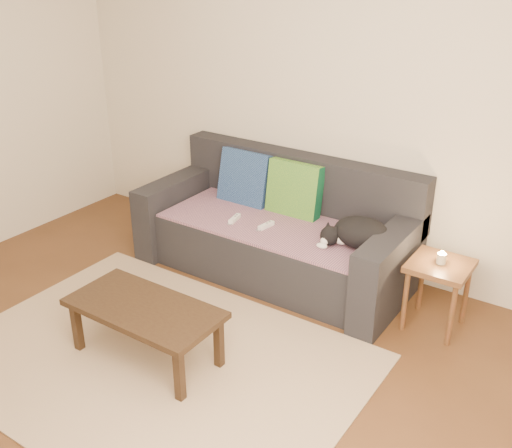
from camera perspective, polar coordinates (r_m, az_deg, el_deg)
name	(u,v)px	position (r m, az deg, el deg)	size (l,w,h in m)	color
ground	(138,374)	(3.77, -11.22, -13.88)	(4.50, 4.50, 0.00)	brown
back_wall	(309,97)	(4.67, 5.10, 11.99)	(4.50, 0.04, 2.60)	beige
sofa	(277,234)	(4.65, 2.06, -0.95)	(2.10, 0.94, 0.87)	#232328
throw_blanket	(271,224)	(4.53, 1.46, 0.00)	(1.66, 0.74, 0.02)	#462C52
cushion_navy	(245,178)	(4.87, -1.03, 4.37)	(0.44, 0.11, 0.44)	navy
cushion_green	(294,190)	(4.63, 3.68, 3.24)	(0.44, 0.11, 0.44)	#0B4C2E
cat	(359,233)	(4.18, 9.76, -0.88)	(0.49, 0.36, 0.21)	black
wii_remote_a	(235,219)	(4.56, -2.05, 0.51)	(0.15, 0.04, 0.03)	white
wii_remote_b	(266,225)	(4.44, 0.97, -0.14)	(0.15, 0.04, 0.03)	white
side_table	(439,275)	(4.09, 17.04, -4.63)	(0.38, 0.38, 0.48)	brown
candle	(441,258)	(4.03, 17.25, -3.12)	(0.06, 0.06, 0.09)	beige
rug	(155,361)	(3.85, -9.64, -12.71)	(2.50, 1.80, 0.01)	tan
coffee_table	(144,313)	(3.70, -10.58, -8.30)	(0.95, 0.48, 0.38)	#2E2112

